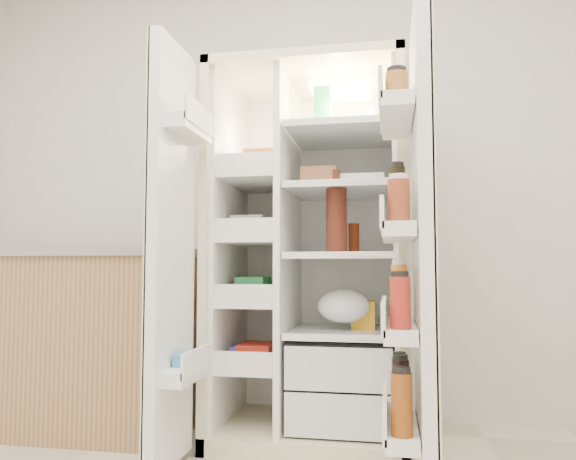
# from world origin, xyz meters

# --- Properties ---
(wall_back) EXTENTS (4.00, 0.02, 2.70)m
(wall_back) POSITION_xyz_m (0.00, 2.00, 1.35)
(wall_back) COLOR silver
(wall_back) RESTS_ON floor
(refrigerator) EXTENTS (0.92, 0.70, 1.80)m
(refrigerator) POSITION_xyz_m (0.08, 1.65, 0.74)
(refrigerator) COLOR beige
(refrigerator) RESTS_ON floor
(freezer_door) EXTENTS (0.15, 0.40, 1.72)m
(freezer_door) POSITION_xyz_m (-0.44, 1.05, 0.89)
(freezer_door) COLOR white
(freezer_door) RESTS_ON floor
(fridge_door) EXTENTS (0.17, 0.58, 1.72)m
(fridge_door) POSITION_xyz_m (0.54, 0.96, 0.87)
(fridge_door) COLOR white
(fridge_door) RESTS_ON floor
(kitchen_counter) EXTENTS (1.27, 0.68, 0.92)m
(kitchen_counter) POSITION_xyz_m (-1.17, 1.56, 0.46)
(kitchen_counter) COLOR #A48452
(kitchen_counter) RESTS_ON floor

